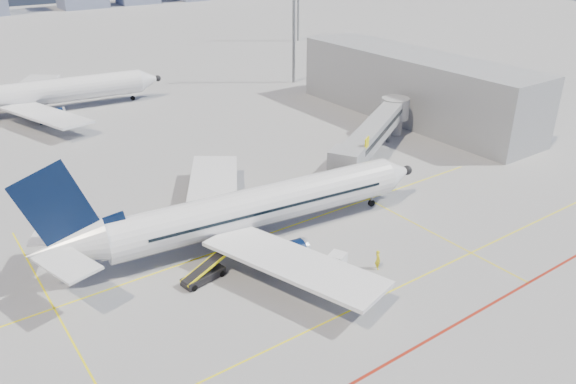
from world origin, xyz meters
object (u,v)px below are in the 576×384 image
ramp_worker (378,260)px  belt_loader (205,274)px  main_aircraft (246,210)px  cargo_dolly (333,266)px  baggage_tug (346,274)px  second_aircraft (35,94)px

ramp_worker → belt_loader: bearing=77.2°
main_aircraft → cargo_dolly: (2.87, -9.67, -2.26)m
cargo_dolly → ramp_worker: ramp_worker is taller
main_aircraft → baggage_tug: bearing=-66.2°
second_aircraft → ramp_worker: size_ratio=22.18×
baggage_tug → ramp_worker: (3.47, -0.30, 0.29)m
second_aircraft → cargo_dolly: second_aircraft is taller
second_aircraft → baggage_tug: size_ratio=20.88×
cargo_dolly → belt_loader: (-9.40, 5.93, -0.37)m
second_aircraft → baggage_tug: second_aircraft is taller
cargo_dolly → ramp_worker: size_ratio=1.90×
main_aircraft → second_aircraft: bearing=103.0°
main_aircraft → cargo_dolly: main_aircraft is taller
second_aircraft → belt_loader: bearing=-84.0°
belt_loader → cargo_dolly: bearing=-42.4°
baggage_tug → ramp_worker: 3.50m
second_aircraft → belt_loader: 58.44m
second_aircraft → cargo_dolly: bearing=-75.6°
baggage_tug → cargo_dolly: cargo_dolly is taller
baggage_tug → main_aircraft: bearing=110.0°
second_aircraft → cargo_dolly: (8.90, -64.31, -2.25)m
cargo_dolly → ramp_worker: 4.17m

